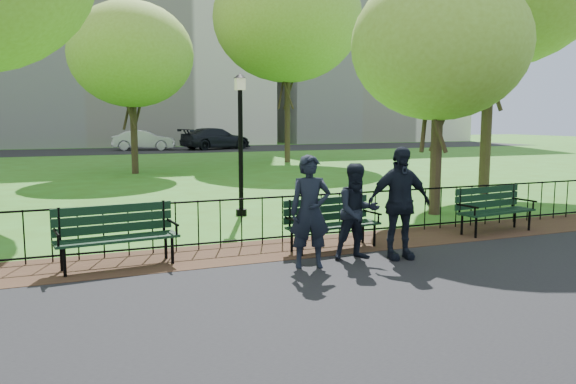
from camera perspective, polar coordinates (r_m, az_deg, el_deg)
name	(u,v)px	position (r m, az deg, el deg)	size (l,w,h in m)	color
ground	(363,265)	(9.11, 7.64, -7.39)	(120.00, 120.00, 0.00)	#3C6C1C
asphalt_path	(526,343)	(6.53, 23.00, -13.96)	(60.00, 9.20, 0.01)	black
dirt_strip	(323,245)	(10.40, 3.54, -5.40)	(60.00, 1.60, 0.01)	#321F14
far_street	(126,151)	(42.93, -16.15, 4.04)	(70.00, 9.00, 0.01)	black
iron_fence	(312,215)	(10.75, 2.41, -2.33)	(24.06, 0.06, 1.00)	black
apartment_east	(355,30)	(64.14, 6.82, 16.06)	(20.00, 15.00, 24.00)	silver
park_bench_main	(322,217)	(9.88, 3.51, -2.58)	(1.80, 0.73, 1.00)	black
park_bench_left_a	(116,229)	(9.23, -17.09, -3.62)	(1.91, 0.78, 1.06)	black
park_bench_right_a	(493,204)	(12.23, 20.09, -1.20)	(1.85, 0.77, 1.02)	black
lamppost	(241,139)	(13.47, -4.84, 5.38)	(0.30, 0.30, 3.39)	black
tree_near_e	(440,45)	(14.17, 15.16, 14.20)	(4.19, 4.19, 5.84)	#2D2116
tree_far_c	(131,55)	(24.96, -15.64, 13.30)	(5.16, 5.16, 7.19)	#2D2116
tree_far_e	(287,19)	(30.67, -0.07, 17.21)	(7.78, 7.78, 10.85)	#2D2116
person_left	(310,212)	(8.72, 2.26, -2.01)	(0.64, 0.42, 1.76)	black
person_mid	(357,212)	(9.30, 7.06, -1.98)	(0.77, 0.40, 1.59)	black
person_right	(399,203)	(9.44, 11.23, -1.09)	(1.09, 0.45, 1.87)	black
sedan_silver	(144,140)	(43.36, -14.39, 5.13)	(1.58, 4.54, 1.50)	#A4A6AB
sedan_dark	(216,139)	(43.80, -7.34, 5.41)	(2.28, 5.61, 1.63)	black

